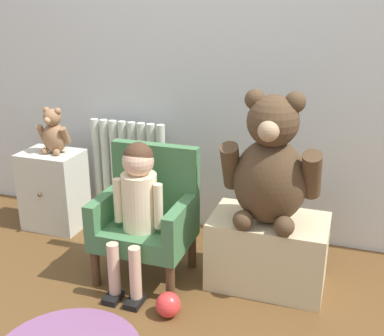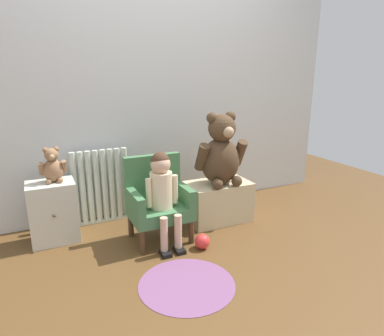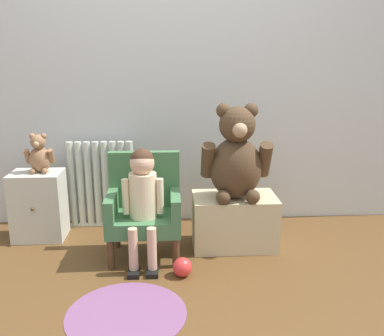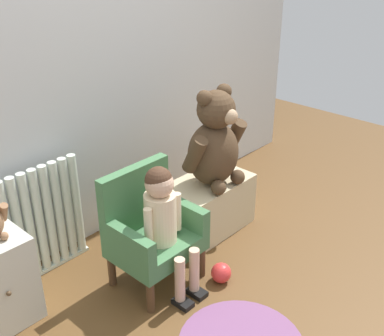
% 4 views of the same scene
% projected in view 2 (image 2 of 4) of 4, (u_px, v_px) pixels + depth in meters
% --- Properties ---
extents(ground_plane, '(6.00, 6.00, 0.00)m').
position_uv_depth(ground_plane, '(211.00, 264.00, 2.38)').
color(ground_plane, brown).
extents(back_wall, '(3.80, 0.05, 2.40)m').
position_uv_depth(back_wall, '(152.00, 82.00, 3.07)').
color(back_wall, silver).
rests_on(back_wall, ground_plane).
extents(radiator, '(0.50, 0.05, 0.65)m').
position_uv_depth(radiator, '(101.00, 187.00, 2.98)').
color(radiator, silver).
rests_on(radiator, ground_plane).
extents(small_dresser, '(0.35, 0.29, 0.48)m').
position_uv_depth(small_dresser, '(53.00, 212.00, 2.66)').
color(small_dresser, beige).
rests_on(small_dresser, ground_plane).
extents(child_armchair, '(0.46, 0.38, 0.66)m').
position_uv_depth(child_armchair, '(158.00, 200.00, 2.69)').
color(child_armchair, '#427448').
rests_on(child_armchair, ground_plane).
extents(child_figure, '(0.25, 0.35, 0.72)m').
position_uv_depth(child_figure, '(162.00, 186.00, 2.55)').
color(child_figure, beige).
rests_on(child_figure, ground_plane).
extents(low_bench, '(0.56, 0.34, 0.35)m').
position_uv_depth(low_bench, '(218.00, 201.00, 3.05)').
color(low_bench, beige).
rests_on(low_bench, ground_plane).
extents(large_teddy_bear, '(0.45, 0.32, 0.62)m').
position_uv_depth(large_teddy_bear, '(221.00, 153.00, 2.90)').
color(large_teddy_bear, '#4C3623').
rests_on(large_teddy_bear, low_bench).
extents(small_teddy_bear, '(0.20, 0.14, 0.27)m').
position_uv_depth(small_teddy_bear, '(53.00, 167.00, 2.58)').
color(small_teddy_bear, '#936947').
rests_on(small_teddy_bear, small_dresser).
extents(floor_rug, '(0.61, 0.61, 0.01)m').
position_uv_depth(floor_rug, '(187.00, 284.00, 2.15)').
color(floor_rug, '#7D4D77').
rests_on(floor_rug, ground_plane).
extents(toy_ball, '(0.11, 0.11, 0.11)m').
position_uv_depth(toy_ball, '(202.00, 241.00, 2.58)').
color(toy_ball, red).
rests_on(toy_ball, ground_plane).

